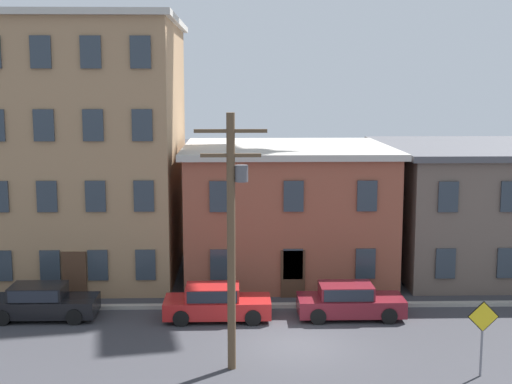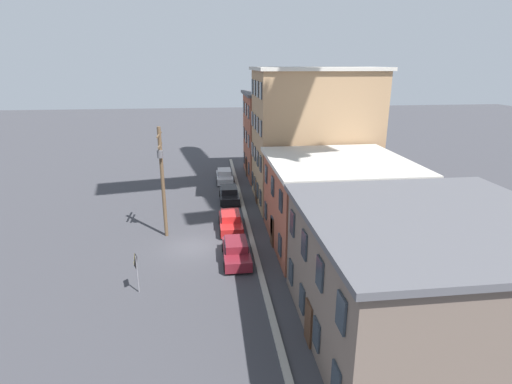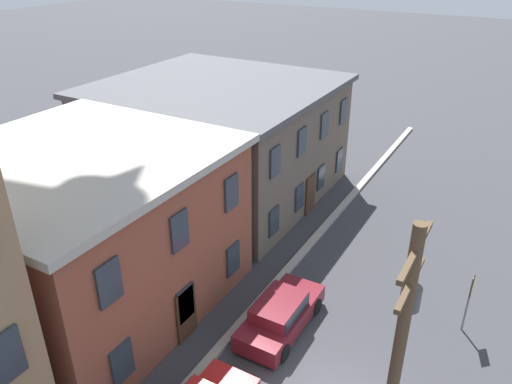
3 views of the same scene
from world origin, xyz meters
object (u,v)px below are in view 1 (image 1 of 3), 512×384
at_px(car_black, 42,301).
at_px(car_maroon, 349,300).
at_px(utility_pole, 232,228).
at_px(car_red, 216,301).
at_px(caution_sign, 483,326).

height_order(car_black, car_maroon, same).
relative_size(car_black, car_maroon, 1.00).
bearing_deg(car_maroon, utility_pole, -132.37).
bearing_deg(car_red, car_black, 177.71).
relative_size(car_black, car_red, 1.00).
distance_m(car_black, car_red, 7.24).
xyz_separation_m(car_red, utility_pole, (0.74, -5.21, 4.17)).
distance_m(car_red, caution_sign, 10.93).
distance_m(car_red, car_maroon, 5.55).
distance_m(car_black, car_maroon, 12.79).
relative_size(caution_sign, utility_pole, 0.30).
bearing_deg(car_black, car_red, -2.29).
relative_size(car_red, car_maroon, 1.00).
bearing_deg(car_red, utility_pole, -81.92).
relative_size(car_black, caution_sign, 1.69).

